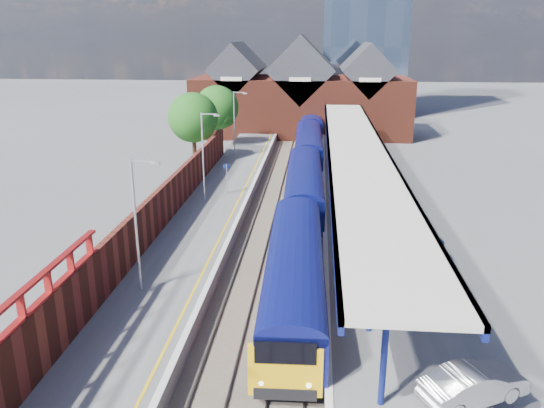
{
  "coord_description": "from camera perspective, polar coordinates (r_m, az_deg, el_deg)",
  "views": [
    {
      "loc": [
        2.48,
        -18.32,
        13.71
      ],
      "look_at": [
        -0.53,
        16.28,
        2.6
      ],
      "focal_mm": 35.0,
      "sensor_mm": 36.0,
      "label": 1
    }
  ],
  "objects": [
    {
      "name": "ground",
      "position": [
        50.29,
        1.96,
        1.91
      ],
      "size": [
        240.0,
        240.0,
        0.0
      ],
      "primitive_type": "plane",
      "color": "#5B5B5E",
      "rests_on": "ground"
    },
    {
      "name": "ballast_bed",
      "position": [
        40.76,
        1.2,
        -1.87
      ],
      "size": [
        6.0,
        76.0,
        0.06
      ],
      "primitive_type": "cube",
      "color": "#473D33",
      "rests_on": "ground"
    },
    {
      "name": "rails",
      "position": [
        40.73,
        1.2,
        -1.75
      ],
      "size": [
        4.51,
        76.0,
        0.14
      ],
      "color": "slate",
      "rests_on": "ground"
    },
    {
      "name": "left_platform",
      "position": [
        41.31,
        -6.43,
        -1.03
      ],
      "size": [
        5.0,
        76.0,
        1.0
      ],
      "primitive_type": "cube",
      "color": "#565659",
      "rests_on": "ground"
    },
    {
      "name": "right_platform",
      "position": [
        40.69,
        9.67,
        -1.47
      ],
      "size": [
        6.0,
        76.0,
        1.0
      ],
      "primitive_type": "cube",
      "color": "#565659",
      "rests_on": "ground"
    },
    {
      "name": "coping_left",
      "position": [
        40.75,
        -3.21,
        -0.42
      ],
      "size": [
        0.3,
        76.0,
        0.05
      ],
      "primitive_type": "cube",
      "color": "silver",
      "rests_on": "left_platform"
    },
    {
      "name": "coping_right",
      "position": [
        40.37,
        5.68,
        -0.66
      ],
      "size": [
        0.3,
        76.0,
        0.05
      ],
      "primitive_type": "cube",
      "color": "silver",
      "rests_on": "right_platform"
    },
    {
      "name": "yellow_line",
      "position": [
        40.85,
        -4.05,
        -0.43
      ],
      "size": [
        0.14,
        76.0,
        0.01
      ],
      "primitive_type": "cube",
      "color": "yellow",
      "rests_on": "left_platform"
    },
    {
      "name": "train",
      "position": [
        51.04,
        3.75,
        4.58
      ],
      "size": [
        3.21,
        65.96,
        3.45
      ],
      "color": "#0B1053",
      "rests_on": "ground"
    },
    {
      "name": "canopy",
      "position": [
        41.26,
        9.09,
        5.69
      ],
      "size": [
        4.5,
        52.0,
        4.48
      ],
      "color": "navy",
      "rests_on": "right_platform"
    },
    {
      "name": "lamp_post_b",
      "position": [
        27.31,
        -14.2,
        -1.45
      ],
      "size": [
        1.48,
        0.18,
        7.0
      ],
      "color": "#A5A8AA",
      "rests_on": "left_platform"
    },
    {
      "name": "lamp_post_c",
      "position": [
        42.19,
        -7.27,
        5.67
      ],
      "size": [
        1.48,
        0.18,
        7.0
      ],
      "color": "#A5A8AA",
      "rests_on": "left_platform"
    },
    {
      "name": "lamp_post_d",
      "position": [
        57.67,
        -3.95,
        9.01
      ],
      "size": [
        1.48,
        0.18,
        7.0
      ],
      "color": "#A5A8AA",
      "rests_on": "left_platform"
    },
    {
      "name": "platform_sign",
      "position": [
        44.37,
        -4.9,
        3.29
      ],
      "size": [
        0.55,
        0.08,
        2.5
      ],
      "color": "#A5A8AA",
      "rests_on": "left_platform"
    },
    {
      "name": "brick_wall",
      "position": [
        35.41,
        -12.69,
        -1.25
      ],
      "size": [
        0.35,
        50.0,
        3.86
      ],
      "color": "#5C2318",
      "rests_on": "left_platform"
    },
    {
      "name": "station_building",
      "position": [
        76.8,
        3.16,
        11.54
      ],
      "size": [
        30.0,
        12.12,
        13.78
      ],
      "color": "#5C2318",
      "rests_on": "ground"
    },
    {
      "name": "tree_near",
      "position": [
        56.34,
        -8.35,
        9.03
      ],
      "size": [
        5.2,
        5.2,
        8.1
      ],
      "color": "#382314",
      "rests_on": "ground"
    },
    {
      "name": "tree_far",
      "position": [
        63.89,
        -5.83,
        10.14
      ],
      "size": [
        5.2,
        5.2,
        8.1
      ],
      "color": "#382314",
      "rests_on": "ground"
    },
    {
      "name": "parked_car_silver",
      "position": [
        21.5,
        20.88,
        -17.63
      ],
      "size": [
        4.32,
        3.14,
        1.36
      ],
      "primitive_type": "imported",
      "rotation": [
        0.0,
        0.0,
        2.04
      ],
      "color": "#A2A2A6",
      "rests_on": "right_platform"
    },
    {
      "name": "parked_car_dark",
      "position": [
        29.85,
        13.49,
        -6.53
      ],
      "size": [
        5.01,
        2.57,
        1.39
      ],
      "primitive_type": "imported",
      "rotation": [
        0.0,
        0.0,
        1.71
      ],
      "color": "black",
      "rests_on": "right_platform"
    },
    {
      "name": "parked_car_blue",
      "position": [
        34.04,
        14.5,
        -3.68
      ],
      "size": [
        4.74,
        3.01,
        1.22
      ],
      "primitive_type": "imported",
      "rotation": [
        0.0,
        0.0,
        1.81
      ],
      "color": "navy",
      "rests_on": "right_platform"
    }
  ]
}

